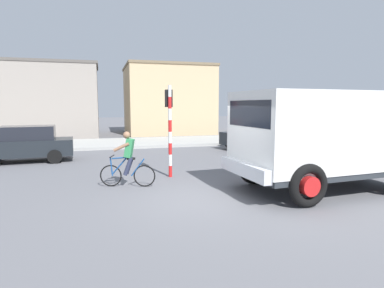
{
  "coord_description": "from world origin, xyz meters",
  "views": [
    {
      "loc": [
        -2.52,
        -7.93,
        2.52
      ],
      "look_at": [
        0.45,
        2.5,
        1.2
      ],
      "focal_mm": 30.01,
      "sensor_mm": 36.0,
      "label": 1
    }
  ],
  "objects": [
    {
      "name": "cyclist",
      "position": [
        -1.76,
        1.99,
        0.86
      ],
      "size": [
        1.66,
        0.66,
        1.72
      ],
      "color": "black",
      "rests_on": "ground"
    },
    {
      "name": "car_red_near",
      "position": [
        6.05,
        8.78,
        0.82
      ],
      "size": [
        4.29,
        2.61,
        1.6
      ],
      "color": "#1E2328",
      "rests_on": "ground"
    },
    {
      "name": "traffic_light_pole",
      "position": [
        -0.22,
        3.03,
        2.07
      ],
      "size": [
        0.24,
        0.43,
        3.2
      ],
      "color": "red",
      "rests_on": "ground"
    },
    {
      "name": "building_mid_block",
      "position": [
        3.37,
        20.97,
        2.99
      ],
      "size": [
        7.44,
        7.2,
        5.96
      ],
      "color": "#D1B284",
      "rests_on": "ground"
    },
    {
      "name": "car_white_mid",
      "position": [
        -5.75,
        7.65,
        0.82
      ],
      "size": [
        4.11,
        2.09,
        1.6
      ],
      "color": "#1E2328",
      "rests_on": "ground"
    },
    {
      "name": "truck_foreground",
      "position": [
        3.83,
        0.07,
        1.67
      ],
      "size": [
        5.58,
        3.11,
        2.9
      ],
      "color": "white",
      "rests_on": "ground"
    },
    {
      "name": "ground_plane",
      "position": [
        0.0,
        0.0,
        0.0
      ],
      "size": [
        120.0,
        120.0,
        0.0
      ],
      "primitive_type": "plane",
      "color": "slate"
    },
    {
      "name": "building_corner_left",
      "position": [
        -8.45,
        19.81,
        2.89
      ],
      "size": [
        11.72,
        5.34,
        5.78
      ],
      "color": "#9E9389",
      "rests_on": "ground"
    },
    {
      "name": "sidewalk_far",
      "position": [
        0.0,
        13.12,
        0.08
      ],
      "size": [
        80.0,
        5.0,
        0.16
      ],
      "primitive_type": "cube",
      "color": "#ADADA8",
      "rests_on": "ground"
    }
  ]
}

